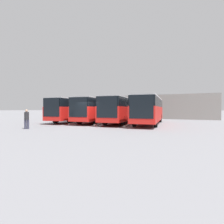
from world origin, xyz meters
TOP-DOWN VIEW (x-y plane):
  - ground_plane at (0.00, 0.00)m, footprint 600.00×600.00m
  - bus_0 at (-5.15, -5.27)m, footprint 3.37×11.87m
  - curb_divider_0 at (-3.43, -3.54)m, footprint 0.75×6.23m
  - bus_1 at (-1.72, -5.46)m, footprint 3.37×11.87m
  - curb_divider_1 at (0.00, -3.73)m, footprint 0.75×6.23m
  - bus_2 at (1.72, -5.59)m, footprint 3.37×11.87m
  - curb_divider_2 at (3.43, -3.86)m, footprint 0.75×6.23m
  - bus_3 at (5.15, -5.40)m, footprint 3.37×11.87m
  - pedestrian at (3.92, 4.30)m, footprint 0.55×0.55m
  - station_building at (0.00, -23.06)m, footprint 28.54×14.80m

SIDE VIEW (x-z plane):
  - ground_plane at x=0.00m, z-range 0.00..0.00m
  - curb_divider_0 at x=-3.43m, z-range 0.00..0.15m
  - curb_divider_1 at x=0.00m, z-range 0.00..0.15m
  - curb_divider_2 at x=3.43m, z-range 0.00..0.15m
  - pedestrian at x=3.92m, z-range 0.07..1.82m
  - bus_0 at x=-5.15m, z-range 0.19..3.37m
  - bus_1 at x=-1.72m, z-range 0.19..3.37m
  - bus_2 at x=1.72m, z-range 0.19..3.37m
  - bus_3 at x=5.15m, z-range 0.19..3.37m
  - station_building at x=0.00m, z-range 0.03..4.49m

